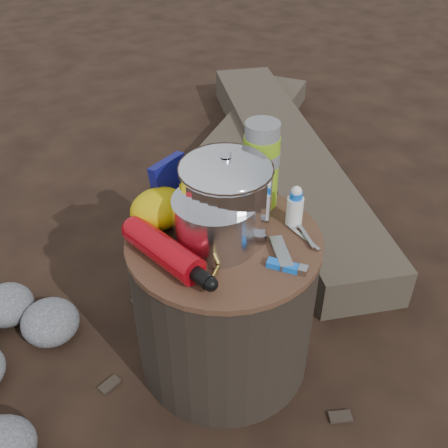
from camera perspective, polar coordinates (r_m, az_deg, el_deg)
ground at (r=1.57m, az=-0.00°, el=-14.07°), size 60.00×60.00×0.00m
stump at (r=1.41m, az=-0.00°, el=-8.50°), size 0.47×0.47×0.44m
rock_ring at (r=1.49m, az=-19.60°, el=-15.93°), size 0.40×0.87×0.17m
log_main at (r=2.33m, az=6.80°, el=7.24°), size 0.99×1.72×0.15m
log_small at (r=2.49m, az=2.11°, el=9.19°), size 1.27×0.93×0.11m
foil_windscreen at (r=1.21m, az=-0.92°, el=0.31°), size 0.20×0.20×0.12m
camping_pot at (r=1.22m, az=0.18°, el=3.13°), size 0.21×0.21×0.21m
fuel_bottle at (r=1.18m, az=-6.58°, el=-2.87°), size 0.11×0.28×0.07m
thermos at (r=1.32m, az=4.04°, el=6.40°), size 0.09×0.09×0.23m
travel_mug at (r=1.39m, az=0.70°, el=5.69°), size 0.08×0.08×0.13m
stuff_sack at (r=1.28m, az=-7.11°, el=1.65°), size 0.15×0.12×0.10m
food_pouch at (r=1.33m, az=-5.85°, el=4.19°), size 0.11×0.06×0.14m
lighter at (r=1.18m, az=6.45°, el=-4.51°), size 0.07×0.09×0.02m
multitool at (r=1.21m, az=6.23°, el=-3.15°), size 0.08×0.11×0.02m
pot_grabber at (r=1.27m, az=8.53°, el=-1.28°), size 0.05×0.13×0.01m
squeeze_bottle at (r=1.29m, az=7.74°, el=1.74°), size 0.04×0.04×0.10m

